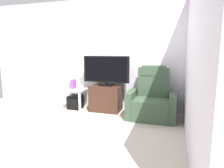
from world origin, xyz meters
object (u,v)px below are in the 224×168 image
(side_table, at_px, (75,92))
(game_console, at_px, (80,83))
(book_middle, at_px, (72,84))
(television, at_px, (106,70))
(book_leftmost, at_px, (71,85))
(tv_stand, at_px, (106,98))
(recliner_armchair, at_px, (152,100))
(subwoofer_box, at_px, (75,102))
(book_rightmost, at_px, (74,84))

(side_table, height_order, game_console, game_console)
(book_middle, bearing_deg, game_console, 8.44)
(television, relative_size, book_leftmost, 6.67)
(tv_stand, distance_m, television, 0.66)
(recliner_armchair, relative_size, game_console, 3.61)
(book_leftmost, bearing_deg, tv_stand, 4.54)
(subwoofer_box, bearing_deg, television, 5.05)
(book_middle, relative_size, game_console, 0.72)
(game_console, bearing_deg, subwoofer_box, -176.05)
(television, bearing_deg, book_middle, -173.93)
(recliner_armchair, bearing_deg, subwoofer_box, -179.75)
(book_rightmost, bearing_deg, subwoofer_box, 63.51)
(book_leftmost, bearing_deg, television, 5.77)
(television, relative_size, side_table, 2.02)
(tv_stand, relative_size, game_console, 2.33)
(side_table, height_order, book_leftmost, book_leftmost)
(recliner_armchair, distance_m, side_table, 1.86)
(subwoofer_box, height_order, book_leftmost, book_leftmost)
(tv_stand, bearing_deg, book_middle, -175.22)
(television, bearing_deg, book_rightmost, -173.57)
(subwoofer_box, xyz_separation_m, game_console, (0.15, 0.01, 0.49))
(book_leftmost, distance_m, game_console, 0.26)
(television, height_order, book_rightmost, television)
(side_table, xyz_separation_m, book_rightmost, (-0.01, -0.02, 0.20))
(television, xyz_separation_m, book_middle, (-0.83, -0.09, -0.36))
(tv_stand, xyz_separation_m, side_table, (-0.77, -0.05, 0.12))
(side_table, bearing_deg, game_console, 3.95)
(recliner_armchair, bearing_deg, game_console, 179.56)
(recliner_armchair, distance_m, book_rightmost, 1.88)
(television, bearing_deg, tv_stand, -90.00)
(game_console, bearing_deg, television, 5.30)
(side_table, xyz_separation_m, book_leftmost, (-0.10, -0.02, 0.16))
(subwoofer_box, bearing_deg, tv_stand, 3.66)
(side_table, xyz_separation_m, book_middle, (-0.06, -0.02, 0.19))
(tv_stand, bearing_deg, book_leftmost, -175.46)
(tv_stand, distance_m, game_console, 0.72)
(side_table, bearing_deg, television, 5.05)
(television, height_order, book_middle, television)
(tv_stand, relative_size, side_table, 1.29)
(subwoofer_box, relative_size, game_console, 1.05)
(tv_stand, bearing_deg, recliner_armchair, -9.63)
(television, bearing_deg, book_leftmost, -174.23)
(side_table, relative_size, book_leftmost, 3.31)
(television, relative_size, recliner_armchair, 1.01)
(tv_stand, distance_m, recliner_armchair, 1.10)
(game_console, bearing_deg, recliner_armchair, -4.81)
(television, xyz_separation_m, book_leftmost, (-0.87, -0.09, -0.38))
(recliner_armchair, xyz_separation_m, book_rightmost, (-1.86, 0.11, 0.24))
(television, distance_m, book_rightmost, 0.86)
(subwoofer_box, height_order, book_middle, book_middle)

